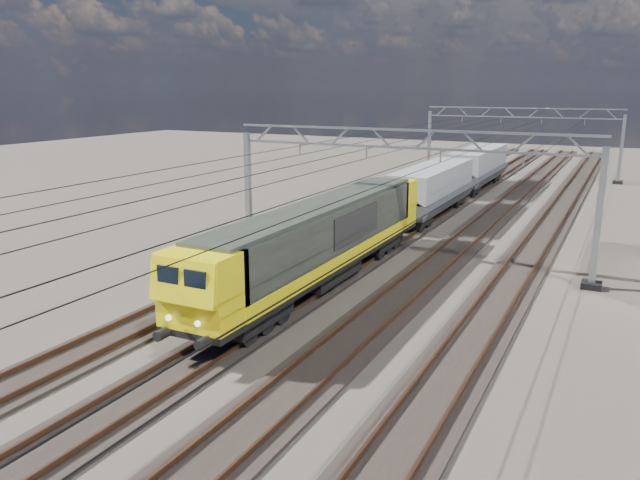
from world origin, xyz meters
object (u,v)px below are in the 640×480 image
at_px(locomotive, 322,238).
at_px(catenary_gantry_far, 519,139).
at_px(hopper_wagon_mid, 478,165).
at_px(hopper_wagon_lead, 432,187).
at_px(catenary_gantry_mid, 401,191).

bearing_deg(locomotive, catenary_gantry_far, 87.23).
distance_m(locomotive, hopper_wagon_mid, 31.90).
bearing_deg(hopper_wagon_lead, locomotive, -90.00).
bearing_deg(catenary_gantry_far, catenary_gantry_mid, -90.00).
relative_size(hopper_wagon_lead, hopper_wagon_mid, 1.00).
bearing_deg(hopper_wagon_mid, catenary_gantry_far, 77.97).
xyz_separation_m(catenary_gantry_mid, hopper_wagon_mid, (-2.00, 26.61, -1.67)).
distance_m(locomotive, hopper_wagon_lead, 17.70).
height_order(catenary_gantry_mid, hopper_wagon_lead, catenary_gantry_mid).
bearing_deg(catenary_gantry_mid, hopper_wagon_mid, 94.30).
relative_size(catenary_gantry_far, hopper_wagon_lead, 1.53).
distance_m(catenary_gantry_far, locomotive, 41.36).
height_order(locomotive, hopper_wagon_lead, locomotive).
relative_size(catenary_gantry_far, hopper_wagon_mid, 1.53).
relative_size(catenary_gantry_far, locomotive, 0.94).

